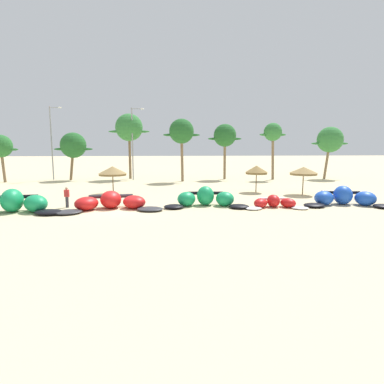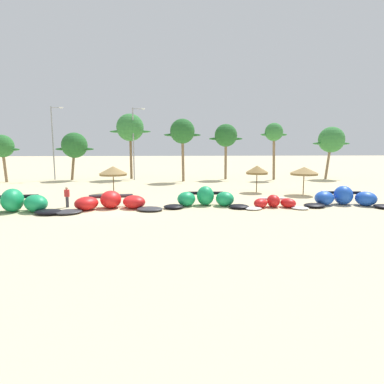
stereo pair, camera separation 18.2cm
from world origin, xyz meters
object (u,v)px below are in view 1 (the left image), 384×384
palm_right_of_gap (273,133)px  palm_center_left (182,132)px  kite_center (274,203)px  palm_left_of_gap (129,128)px  palm_center_right (225,136)px  kite_left_of_center (206,199)px  beach_umbrella_near_van (113,171)px  lamppost_west (52,140)px  palm_leftmost (1,147)px  palm_left (73,146)px  kite_left (111,202)px  beach_umbrella_middle (256,170)px  person_near_kites (67,197)px  kite_right_of_center (345,198)px  kite_far_left (11,204)px  lamppost_west_center (133,140)px  beach_umbrella_near_palms (304,171)px  palm_right (330,140)px

palm_right_of_gap → palm_center_left: bearing=-173.7°
kite_center → palm_center_left: size_ratio=0.61×
palm_left_of_gap → palm_center_right: size_ratio=1.19×
kite_left_of_center → beach_umbrella_near_van: (-8.51, 7.37, 1.72)m
kite_center → lamppost_west: bearing=136.5°
palm_right_of_gap → palm_leftmost: bearing=-178.6°
kite_left_of_center → palm_left: 27.09m
kite_left → palm_leftmost: palm_leftmost is taller
beach_umbrella_near_van → beach_umbrella_middle: 14.66m
palm_left → beach_umbrella_near_van: bearing=-61.6°
palm_leftmost → lamppost_west: 6.43m
person_near_kites → palm_center_right: bearing=52.5°
palm_center_left → palm_right_of_gap: (12.90, 1.42, -0.09)m
kite_center → palm_center_right: bearing=90.3°
kite_left → palm_right_of_gap: 28.96m
kite_right_of_center → palm_leftmost: 41.27m
palm_left_of_gap → kite_far_left: bearing=-103.4°
kite_left_of_center → palm_leftmost: bearing=142.3°
lamppost_west → lamppost_west_center: bearing=-4.7°
person_near_kites → palm_left: bearing=103.7°
kite_center → lamppost_west_center: bearing=120.4°
kite_left → kite_left_of_center: size_ratio=1.16×
person_near_kites → kite_left_of_center: bearing=-0.8°
palm_left → palm_center_left: 15.32m
kite_far_left → beach_umbrella_near_van: size_ratio=2.79×
kite_right_of_center → palm_center_left: 23.59m
kite_left → beach_umbrella_near_van: size_ratio=2.87×
kite_right_of_center → person_near_kites: bearing=178.4°
kite_far_left → kite_right_of_center: (25.66, 1.26, -0.06)m
kite_right_of_center → beach_umbrella_near_palms: beach_umbrella_near_palms is taller
kite_far_left → beach_umbrella_middle: bearing=24.3°
lamppost_west → lamppost_west_center: lamppost_west is taller
palm_right → lamppost_west_center: bearing=179.1°
person_near_kites → lamppost_west_center: 21.77m
beach_umbrella_middle → palm_left_of_gap: bearing=134.0°
beach_umbrella_near_palms → palm_right: palm_right is taller
lamppost_west → person_near_kites: bearing=-69.5°
beach_umbrella_near_van → palm_center_left: 14.15m
palm_leftmost → palm_center_right: (29.91, 1.99, 1.48)m
beach_umbrella_near_van → palm_center_right: 19.78m
kite_left → palm_center_left: (6.27, 19.43, 6.11)m
palm_center_left → palm_center_right: (6.28, 2.50, -0.46)m
beach_umbrella_middle → palm_center_right: bearing=94.2°
kite_left_of_center → palm_right: (20.47, 20.71, 5.02)m
kite_left_of_center → lamppost_west: (-19.11, 22.09, 5.05)m
person_near_kites → palm_right: (31.39, 20.55, 4.80)m
beach_umbrella_near_van → lamppost_west: size_ratio=0.28×
kite_left → kite_right_of_center: size_ratio=1.10×
kite_left_of_center → kite_center: size_ratio=1.36×
palm_center_left → palm_right: bearing=5.5°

